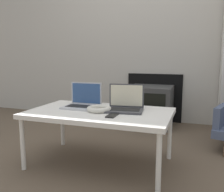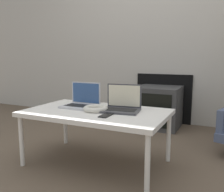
% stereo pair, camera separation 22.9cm
% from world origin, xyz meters
% --- Properties ---
extents(ground_plane, '(14.00, 14.00, 0.00)m').
position_xyz_m(ground_plane, '(0.00, 0.00, 0.00)').
color(ground_plane, brown).
extents(wall_back, '(7.00, 0.08, 2.60)m').
position_xyz_m(wall_back, '(0.00, 1.73, 1.29)').
color(wall_back, '#ADA89E').
rests_on(wall_back, ground_plane).
extents(table, '(1.14, 0.68, 0.45)m').
position_xyz_m(table, '(0.00, 0.11, 0.42)').
color(table, silver).
rests_on(table, ground_plane).
extents(laptop_left, '(0.29, 0.23, 0.21)m').
position_xyz_m(laptop_left, '(-0.19, 0.20, 0.50)').
color(laptop_left, '#B2B2B7').
rests_on(laptop_left, table).
extents(laptop_right, '(0.32, 0.26, 0.21)m').
position_xyz_m(laptop_right, '(0.19, 0.20, 0.50)').
color(laptop_right, '#38383D').
rests_on(laptop_right, table).
extents(headphones, '(0.20, 0.20, 0.04)m').
position_xyz_m(headphones, '(-0.00, 0.09, 0.47)').
color(headphones, beige).
rests_on(headphones, table).
extents(phone, '(0.06, 0.14, 0.01)m').
position_xyz_m(phone, '(0.15, -0.03, 0.46)').
color(phone, black).
rests_on(phone, table).
extents(tv, '(0.53, 0.51, 0.52)m').
position_xyz_m(tv, '(0.17, 1.42, 0.26)').
color(tv, '#383838').
rests_on(tv, ground_plane).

